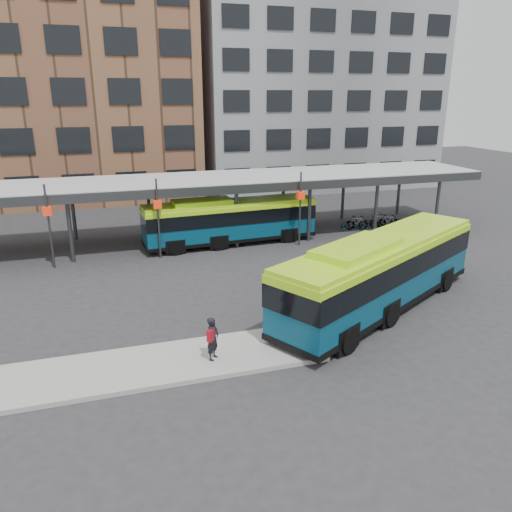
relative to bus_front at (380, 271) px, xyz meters
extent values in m
plane|color=#28282B|center=(-5.65, 0.81, -1.86)|extent=(120.00, 120.00, 0.00)
cube|color=gray|center=(-11.15, -2.19, -1.77)|extent=(14.00, 3.00, 0.18)
cube|color=#999B9E|center=(-5.65, 13.81, 2.14)|extent=(40.00, 6.00, 0.35)
cube|color=#383A3D|center=(-5.65, 10.81, 1.99)|extent=(40.00, 0.15, 0.55)
cylinder|color=#383A3D|center=(-13.65, 11.31, 0.04)|extent=(0.24, 0.24, 3.80)
cylinder|color=#383A3D|center=(-13.65, 16.31, 0.04)|extent=(0.24, 0.24, 3.80)
cylinder|color=#383A3D|center=(-8.65, 11.31, 0.04)|extent=(0.24, 0.24, 3.80)
cylinder|color=#383A3D|center=(-8.65, 16.31, 0.04)|extent=(0.24, 0.24, 3.80)
cylinder|color=#383A3D|center=(-3.65, 11.31, 0.04)|extent=(0.24, 0.24, 3.80)
cylinder|color=#383A3D|center=(-3.65, 16.31, 0.04)|extent=(0.24, 0.24, 3.80)
cylinder|color=#383A3D|center=(1.35, 11.31, 0.04)|extent=(0.24, 0.24, 3.80)
cylinder|color=#383A3D|center=(1.35, 16.31, 0.04)|extent=(0.24, 0.24, 3.80)
cylinder|color=#383A3D|center=(6.35, 11.31, 0.04)|extent=(0.24, 0.24, 3.80)
cylinder|color=#383A3D|center=(6.35, 16.31, 0.04)|extent=(0.24, 0.24, 3.80)
cylinder|color=#383A3D|center=(11.35, 11.31, 0.04)|extent=(0.24, 0.24, 3.80)
cylinder|color=#383A3D|center=(11.35, 16.31, 0.04)|extent=(0.24, 0.24, 3.80)
cylinder|color=#383A3D|center=(-14.65, 10.51, 0.54)|extent=(0.12, 0.12, 4.80)
cube|color=red|center=(-14.65, 10.51, 1.44)|extent=(0.45, 0.45, 0.45)
cylinder|color=#383A3D|center=(-8.65, 10.51, 0.54)|extent=(0.12, 0.12, 4.80)
cube|color=red|center=(-8.65, 10.51, 1.44)|extent=(0.45, 0.45, 0.45)
cylinder|color=#383A3D|center=(0.35, 10.51, 0.54)|extent=(0.12, 0.12, 4.80)
cube|color=red|center=(0.35, 10.51, 1.44)|extent=(0.45, 0.45, 0.45)
cube|color=brown|center=(-15.65, 32.81, 9.14)|extent=(26.00, 14.00, 22.00)
cube|color=slate|center=(10.35, 32.81, 8.14)|extent=(24.00, 14.00, 20.00)
cube|color=#073B55|center=(0.05, 0.03, -0.14)|extent=(12.53, 8.64, 2.68)
cube|color=black|center=(0.05, 0.03, 0.40)|extent=(12.61, 8.73, 1.02)
cube|color=#A3DC16|center=(0.05, 0.03, 1.31)|extent=(12.48, 8.55, 0.21)
cube|color=#A3DC16|center=(-1.82, -1.03, 1.52)|extent=(4.69, 3.78, 0.38)
cube|color=black|center=(0.05, 0.03, -1.35)|extent=(12.62, 8.73, 0.26)
cylinder|color=black|center=(4.43, 0.99, -1.32)|extent=(1.09, 0.81, 1.07)
cylinder|color=black|center=(3.14, 3.27, -1.32)|extent=(1.09, 0.81, 1.07)
cylinder|color=black|center=(-0.44, -1.75, -1.32)|extent=(1.09, 0.81, 1.07)
cylinder|color=black|center=(-1.72, 0.54, -1.32)|extent=(1.09, 0.81, 1.07)
cylinder|color=black|center=(-3.24, -3.32, -1.32)|extent=(1.09, 0.81, 1.07)
cylinder|color=black|center=(-4.52, -1.04, -1.32)|extent=(1.09, 0.81, 1.07)
cube|color=#073B55|center=(-3.86, 12.17, -0.37)|extent=(11.32, 3.06, 2.33)
cube|color=black|center=(-3.86, 12.17, 0.10)|extent=(11.37, 3.12, 0.89)
cube|color=#A3DC16|center=(-3.86, 12.17, 0.89)|extent=(11.31, 2.97, 0.19)
cube|color=#A3DC16|center=(-5.72, 12.05, 1.08)|extent=(3.83, 1.92, 0.33)
cube|color=black|center=(-3.86, 12.17, -1.42)|extent=(11.38, 3.12, 0.22)
cylinder|color=black|center=(-0.07, 11.28, -1.39)|extent=(0.95, 0.34, 0.93)
cylinder|color=black|center=(-0.22, 13.55, -1.39)|extent=(0.95, 0.34, 0.93)
cylinder|color=black|center=(-4.90, 10.96, -1.39)|extent=(0.95, 0.34, 0.93)
cylinder|color=black|center=(-5.05, 13.23, -1.39)|extent=(0.95, 0.34, 0.93)
cylinder|color=black|center=(-7.69, 10.78, -1.39)|extent=(0.95, 0.34, 0.93)
cylinder|color=black|center=(-7.84, 13.05, -1.39)|extent=(0.95, 0.34, 0.93)
imported|color=black|center=(-8.31, -2.53, -0.85)|extent=(0.69, 0.72, 1.65)
cube|color=maroon|center=(-8.42, -2.67, -0.63)|extent=(0.33, 0.35, 0.44)
imported|color=slate|center=(5.35, 13.08, -1.41)|extent=(1.78, 1.03, 0.89)
imported|color=slate|center=(5.80, 12.88, -1.34)|extent=(1.75, 0.68, 1.03)
imported|color=slate|center=(6.68, 12.82, -1.40)|extent=(1.82, 0.90, 0.91)
imported|color=slate|center=(7.74, 13.20, -1.39)|extent=(1.63, 0.78, 0.94)
imported|color=slate|center=(8.51, 12.94, -1.42)|extent=(1.78, 1.03, 0.88)
imported|color=slate|center=(8.29, 12.74, -1.37)|extent=(1.68, 0.68, 0.98)
camera|label=1|loc=(-11.65, -18.52, 7.64)|focal=35.00mm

